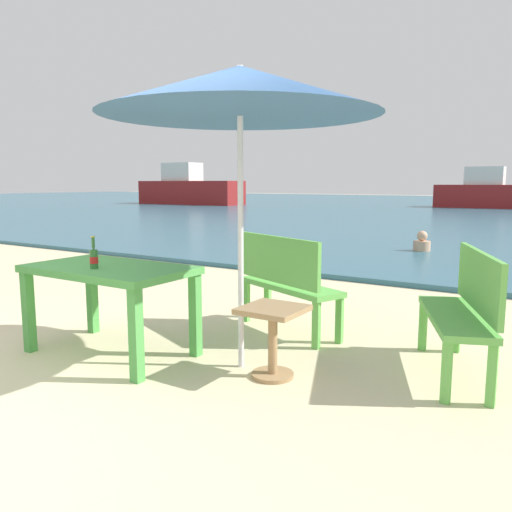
{
  "coord_description": "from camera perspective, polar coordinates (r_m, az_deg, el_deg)",
  "views": [
    {
      "loc": [
        2.98,
        -1.97,
        1.45
      ],
      "look_at": [
        -0.14,
        3.0,
        0.6
      ],
      "focal_mm": 35.62,
      "sensor_mm": 36.0,
      "label": 1
    }
  ],
  "objects": [
    {
      "name": "beer_bottle_amber",
      "position": [
        4.3,
        -17.75,
        -0.13
      ],
      "size": [
        0.07,
        0.07,
        0.26
      ],
      "color": "#2D662D",
      "rests_on": "picnic_table_green"
    },
    {
      "name": "patio_umbrella",
      "position": [
        3.93,
        -1.81,
        18.02
      ],
      "size": [
        2.1,
        2.1,
        2.3
      ],
      "color": "silver",
      "rests_on": "ground_plane"
    },
    {
      "name": "boat_barge",
      "position": [
        30.97,
        25.09,
        6.41
      ],
      "size": [
        6.19,
        1.69,
        2.25
      ],
      "color": "maroon",
      "rests_on": "sea_water"
    },
    {
      "name": "side_table_wood",
      "position": [
        3.82,
        1.9,
        -8.45
      ],
      "size": [
        0.44,
        0.44,
        0.54
      ],
      "color": "#9E7A51",
      "rests_on": "ground_plane"
    },
    {
      "name": "bench_green_left",
      "position": [
        4.11,
        22.38,
        -5.15
      ],
      "size": [
        0.78,
        1.25,
        0.95
      ],
      "color": "#60B24C",
      "rests_on": "ground_plane"
    },
    {
      "name": "picnic_table_green",
      "position": [
        4.44,
        -16.13,
        -2.47
      ],
      "size": [
        1.4,
        0.8,
        0.76
      ],
      "color": "#4C9E47",
      "rests_on": "ground_plane"
    },
    {
      "name": "swimmer_person",
      "position": [
        10.83,
        18.13,
        1.39
      ],
      "size": [
        0.34,
        0.34,
        0.41
      ],
      "color": "tan",
      "rests_on": "sea_water"
    },
    {
      "name": "ground_plane",
      "position": [
        3.86,
        -23.26,
        -14.52
      ],
      "size": [
        120.0,
        120.0,
        0.0
      ],
      "primitive_type": "plane",
      "color": "beige"
    },
    {
      "name": "bench_green_right",
      "position": [
        4.89,
        3.17,
        -2.47
      ],
      "size": [
        1.25,
        0.8,
        0.95
      ],
      "color": "#60B24C",
      "rests_on": "ground_plane"
    },
    {
      "name": "boat_ferry",
      "position": [
        33.53,
        -7.52,
        7.43
      ],
      "size": [
        7.31,
        1.99,
        2.66
      ],
      "color": "maroon",
      "rests_on": "sea_water"
    }
  ]
}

